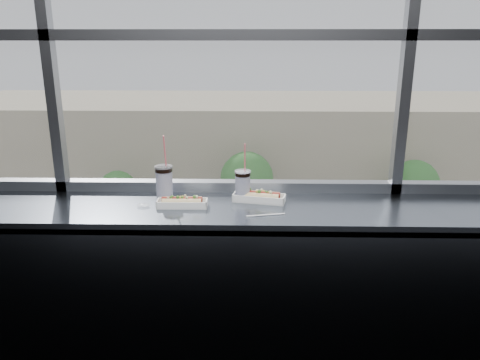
{
  "coord_description": "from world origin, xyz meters",
  "views": [
    {
      "loc": [
        0.13,
        -1.19,
        1.98
      ],
      "look_at": [
        0.08,
        1.23,
        1.25
      ],
      "focal_mm": 35.0,
      "sensor_mm": 36.0,
      "label": 1
    }
  ],
  "objects_px": {
    "car_near_b": "(98,311)",
    "tree_left": "(118,190)",
    "pedestrian_c": "(346,217)",
    "pedestrian_a": "(184,214)",
    "tree_right": "(414,184)",
    "soda_cup_right": "(243,184)",
    "hotdog_tray_left": "(182,202)",
    "car_far_a": "(67,239)",
    "soda_cup_left": "(164,181)",
    "pedestrian_d": "(401,213)",
    "car_far_c": "(419,239)",
    "tree_center": "(247,178)",
    "wrapper": "(143,205)",
    "car_near_c": "(263,312)",
    "loose_straw": "(266,215)",
    "car_far_b": "(276,238)",
    "pedestrian_b": "(234,216)",
    "hotdog_tray_right": "(259,197)"
  },
  "relations": [
    {
      "from": "hotdog_tray_right",
      "to": "soda_cup_left",
      "type": "distance_m",
      "value": 0.54
    },
    {
      "from": "tree_right",
      "to": "car_far_c",
      "type": "bearing_deg",
      "value": -100.78
    },
    {
      "from": "car_far_c",
      "to": "tree_left",
      "type": "distance_m",
      "value": 20.12
    },
    {
      "from": "car_near_b",
      "to": "tree_left",
      "type": "xyz_separation_m",
      "value": [
        -2.22,
        12.0,
        1.92
      ]
    },
    {
      "from": "car_far_c",
      "to": "tree_center",
      "type": "relative_size",
      "value": 1.2
    },
    {
      "from": "soda_cup_right",
      "to": "car_far_a",
      "type": "distance_m",
      "value": 28.99
    },
    {
      "from": "hotdog_tray_left",
      "to": "soda_cup_left",
      "type": "bearing_deg",
      "value": 133.33
    },
    {
      "from": "hotdog_tray_left",
      "to": "car_far_c",
      "type": "distance_m",
      "value": 28.75
    },
    {
      "from": "loose_straw",
      "to": "car_far_c",
      "type": "distance_m",
      "value": 28.68
    },
    {
      "from": "soda_cup_right",
      "to": "loose_straw",
      "type": "height_order",
      "value": "soda_cup_right"
    },
    {
      "from": "pedestrian_a",
      "to": "pedestrian_c",
      "type": "relative_size",
      "value": 0.99
    },
    {
      "from": "pedestrian_c",
      "to": "pedestrian_a",
      "type": "bearing_deg",
      "value": 178.13
    },
    {
      "from": "soda_cup_left",
      "to": "car_near_c",
      "type": "xyz_separation_m",
      "value": [
        1.09,
        16.17,
        -11.17
      ]
    },
    {
      "from": "soda_cup_left",
      "to": "pedestrian_d",
      "type": "distance_m",
      "value": 32.96
    },
    {
      "from": "hotdog_tray_left",
      "to": "car_far_c",
      "type": "relative_size",
      "value": 0.04
    },
    {
      "from": "car_near_b",
      "to": "tree_center",
      "type": "xyz_separation_m",
      "value": [
        6.76,
        12.0,
        2.87
      ]
    },
    {
      "from": "wrapper",
      "to": "pedestrian_b",
      "type": "height_order",
      "value": "wrapper"
    },
    {
      "from": "soda_cup_right",
      "to": "tree_center",
      "type": "xyz_separation_m",
      "value": [
        -0.18,
        28.18,
        -8.34
      ]
    },
    {
      "from": "car_far_b",
      "to": "tree_center",
      "type": "height_order",
      "value": "tree_center"
    },
    {
      "from": "hotdog_tray_left",
      "to": "pedestrian_c",
      "type": "relative_size",
      "value": 0.13
    },
    {
      "from": "hotdog_tray_left",
      "to": "car_far_a",
      "type": "xyz_separation_m",
      "value": [
        -11.08,
        24.29,
        -11.12
      ]
    },
    {
      "from": "soda_cup_left",
      "to": "car_near_c",
      "type": "distance_m",
      "value": 19.69
    },
    {
      "from": "soda_cup_left",
      "to": "car_far_b",
      "type": "relative_size",
      "value": 0.06
    },
    {
      "from": "hotdog_tray_right",
      "to": "soda_cup_right",
      "type": "relative_size",
      "value": 0.91
    },
    {
      "from": "loose_straw",
      "to": "tree_right",
      "type": "distance_m",
      "value": 31.7
    },
    {
      "from": "loose_straw",
      "to": "car_far_b",
      "type": "distance_m",
      "value": 26.8
    },
    {
      "from": "tree_left",
      "to": "soda_cup_right",
      "type": "bearing_deg",
      "value": -71.99
    },
    {
      "from": "tree_left",
      "to": "pedestrian_c",
      "type": "bearing_deg",
      "value": -0.18
    },
    {
      "from": "pedestrian_c",
      "to": "pedestrian_d",
      "type": "distance_m",
      "value": 4.18
    },
    {
      "from": "tree_left",
      "to": "tree_right",
      "type": "distance_m",
      "value": 20.42
    },
    {
      "from": "car_far_b",
      "to": "pedestrian_d",
      "type": "relative_size",
      "value": 3.07
    },
    {
      "from": "soda_cup_right",
      "to": "pedestrian_a",
      "type": "relative_size",
      "value": 0.17
    },
    {
      "from": "car_far_c",
      "to": "hotdog_tray_left",
      "type": "bearing_deg",
      "value": 150.26
    },
    {
      "from": "tree_left",
      "to": "wrapper",
      "type": "bearing_deg",
      "value": -73.06
    },
    {
      "from": "tree_left",
      "to": "car_near_c",
      "type": "bearing_deg",
      "value": -50.73
    },
    {
      "from": "soda_cup_right",
      "to": "tree_right",
      "type": "bearing_deg",
      "value": 68.25
    },
    {
      "from": "hotdog_tray_left",
      "to": "pedestrian_a",
      "type": "relative_size",
      "value": 0.14
    },
    {
      "from": "soda_cup_right",
      "to": "pedestrian_c",
      "type": "relative_size",
      "value": 0.16
    },
    {
      "from": "hotdog_tray_left",
      "to": "car_far_b",
      "type": "relative_size",
      "value": 0.04
    },
    {
      "from": "tree_center",
      "to": "tree_right",
      "type": "height_order",
      "value": "tree_center"
    },
    {
      "from": "hotdog_tray_left",
      "to": "car_near_c",
      "type": "distance_m",
      "value": 19.73
    },
    {
      "from": "pedestrian_b",
      "to": "tree_right",
      "type": "distance_m",
      "value": 12.52
    },
    {
      "from": "wrapper",
      "to": "pedestrian_a",
      "type": "bearing_deg",
      "value": 98.15
    },
    {
      "from": "pedestrian_c",
      "to": "tree_center",
      "type": "xyz_separation_m",
      "value": [
        -6.92,
        0.05,
        2.8
      ]
    },
    {
      "from": "hotdog_tray_left",
      "to": "loose_straw",
      "type": "distance_m",
      "value": 0.47
    },
    {
      "from": "loose_straw",
      "to": "car_near_c",
      "type": "height_order",
      "value": "loose_straw"
    },
    {
      "from": "car_near_b",
      "to": "pedestrian_b",
      "type": "relative_size",
      "value": 2.6
    },
    {
      "from": "car_far_b",
      "to": "car_far_c",
      "type": "distance_m",
      "value": 8.82
    },
    {
      "from": "car_near_c",
      "to": "pedestrian_d",
      "type": "relative_size",
      "value": 2.7
    },
    {
      "from": "soda_cup_left",
      "to": "soda_cup_right",
      "type": "xyz_separation_m",
      "value": [
        0.44,
        -0.01,
        -0.01
      ]
    }
  ]
}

